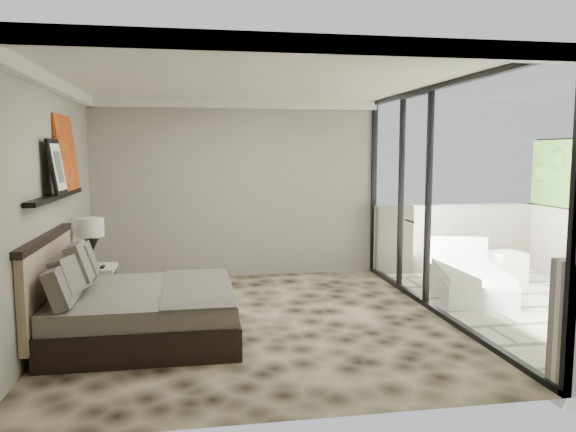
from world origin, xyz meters
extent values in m
plane|color=black|center=(0.00, 0.00, 0.00)|extent=(5.00, 5.00, 0.00)
cube|color=silver|center=(0.00, 0.00, 2.79)|extent=(4.50, 5.00, 0.02)
cube|color=gray|center=(0.00, 2.49, 1.40)|extent=(4.50, 0.02, 2.80)
cube|color=gray|center=(-2.24, 0.00, 1.40)|extent=(0.02, 5.00, 2.80)
cube|color=white|center=(2.25, 0.00, 1.40)|extent=(0.08, 5.00, 2.80)
cube|color=beige|center=(3.75, 0.00, -0.06)|extent=(3.00, 5.00, 0.12)
cube|color=black|center=(-2.18, 0.10, 1.50)|extent=(0.12, 2.20, 0.05)
cube|color=black|center=(-1.22, -0.38, 0.16)|extent=(1.90, 1.81, 0.33)
cube|color=#615C51|center=(-1.22, -0.38, 0.42)|extent=(1.84, 1.75, 0.20)
cube|color=#514C46|center=(-0.68, -0.38, 0.53)|extent=(0.72, 1.79, 0.03)
cube|color=#95875E|center=(-2.20, -0.38, 0.63)|extent=(0.08, 1.91, 0.90)
cube|color=black|center=(-1.98, 1.02, 0.27)|extent=(0.57, 0.57, 0.54)
cone|color=black|center=(-2.00, 1.01, 0.61)|extent=(0.20, 0.20, 0.18)
cone|color=black|center=(-2.00, 1.01, 0.79)|extent=(0.20, 0.20, 0.18)
cylinder|color=silver|center=(-2.00, 1.01, 1.03)|extent=(0.34, 0.34, 0.24)
cube|color=#AD110E|center=(-2.19, 0.74, 1.97)|extent=(0.13, 0.90, 0.90)
cube|color=black|center=(-2.14, -0.03, 1.82)|extent=(0.11, 0.50, 0.60)
cube|color=white|center=(4.04, 1.40, 0.23)|extent=(0.50, 0.50, 0.46)
cube|color=silver|center=(3.09, 0.76, 0.15)|extent=(1.30, 1.92, 0.31)
cube|color=silver|center=(3.09, 0.76, 0.35)|extent=(1.23, 1.80, 0.09)
cube|color=silver|center=(3.30, 1.55, 0.50)|extent=(0.88, 0.35, 0.38)
camera|label=1|loc=(-0.72, -6.40, 1.98)|focal=35.00mm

